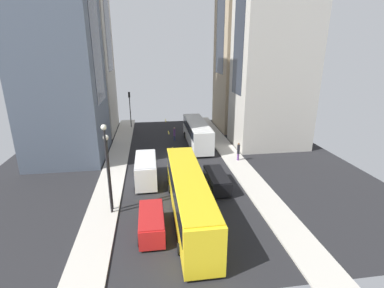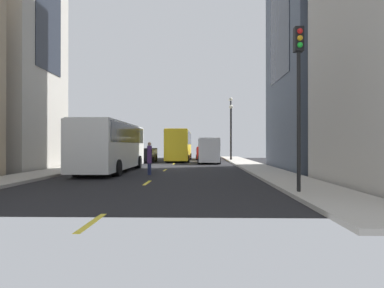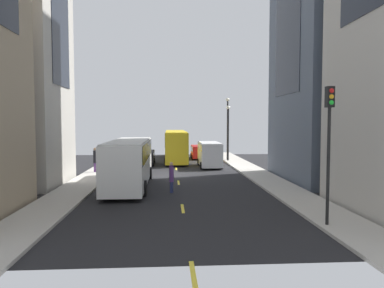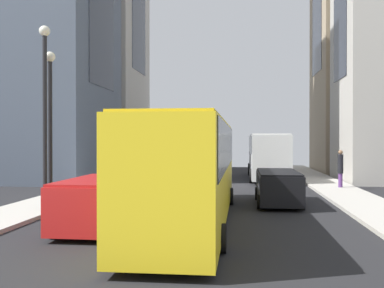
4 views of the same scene
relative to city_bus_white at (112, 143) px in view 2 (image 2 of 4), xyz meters
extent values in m
plane|color=black|center=(3.54, 5.71, -2.01)|extent=(40.79, 40.79, 0.00)
cube|color=#B2ADA3|center=(-3.55, 5.71, -1.93)|extent=(2.61, 44.00, 0.15)
cube|color=#B2ADA3|center=(10.63, 5.71, -1.93)|extent=(2.61, 44.00, 0.15)
cube|color=yellow|center=(3.54, -15.29, -2.00)|extent=(0.16, 2.00, 0.01)
cube|color=yellow|center=(3.54, -6.89, -2.00)|extent=(0.16, 2.00, 0.01)
cube|color=yellow|center=(3.54, 1.51, -2.00)|extent=(0.16, 2.00, 0.01)
cube|color=yellow|center=(3.54, 9.91, -2.00)|extent=(0.16, 2.00, 0.01)
cube|color=yellow|center=(3.54, 18.31, -2.00)|extent=(0.16, 2.00, 0.01)
cube|color=yellow|center=(3.54, 26.71, -2.00)|extent=(0.16, 2.00, 0.01)
cube|color=silver|center=(0.00, 0.00, -0.23)|extent=(2.55, 11.18, 3.00)
cube|color=black|center=(0.00, 0.00, 0.62)|extent=(2.60, 10.28, 1.20)
cube|color=beige|center=(0.00, 0.00, 1.31)|extent=(2.45, 10.73, 0.08)
cylinder|color=black|center=(-1.17, 3.46, -1.51)|extent=(0.46, 1.00, 1.00)
cylinder|color=black|center=(1.17, 3.46, -1.51)|extent=(0.46, 1.00, 1.00)
cylinder|color=black|center=(-1.17, -3.46, -1.51)|extent=(0.46, 1.00, 1.00)
cylinder|color=black|center=(1.17, -3.46, -1.51)|extent=(0.46, 1.00, 1.00)
cube|color=yellow|center=(3.64, 18.09, -0.15)|extent=(2.45, 13.96, 3.30)
cube|color=black|center=(3.64, 18.09, 0.71)|extent=(2.50, 12.84, 1.48)
cube|color=gold|center=(3.64, 18.09, 1.54)|extent=(2.35, 13.40, 0.08)
cylinder|color=black|center=(2.51, 22.41, -1.63)|extent=(0.44, 0.76, 0.76)
cylinder|color=black|center=(4.77, 22.41, -1.63)|extent=(0.44, 0.76, 0.76)
cylinder|color=black|center=(2.51, 13.76, -1.63)|extent=(0.44, 0.76, 0.76)
cylinder|color=black|center=(4.77, 13.76, -1.63)|extent=(0.44, 0.76, 0.76)
cube|color=white|center=(7.03, 11.14, -0.66)|extent=(2.05, 5.54, 2.30)
cube|color=black|center=(7.03, 11.14, 0.10)|extent=(2.09, 5.10, 0.69)
cube|color=silver|center=(7.03, 11.14, 0.53)|extent=(1.97, 5.32, 0.08)
cylinder|color=black|center=(6.09, 12.85, -1.65)|extent=(0.37, 0.72, 0.72)
cylinder|color=black|center=(7.98, 12.85, -1.65)|extent=(0.37, 0.72, 0.72)
cylinder|color=black|center=(6.09, 9.42, -1.65)|extent=(0.37, 0.72, 0.72)
cylinder|color=black|center=(7.98, 9.42, -1.65)|extent=(0.37, 0.72, 0.72)
cube|color=black|center=(0.26, 13.43, -1.20)|extent=(1.80, 4.75, 1.27)
cube|color=black|center=(0.26, 13.43, -0.89)|extent=(1.84, 4.37, 0.53)
cube|color=black|center=(0.26, 13.43, -0.53)|extent=(1.73, 4.56, 0.08)
cylinder|color=black|center=(-0.56, 14.91, -1.70)|extent=(0.32, 0.62, 0.62)
cylinder|color=black|center=(1.09, 14.91, -1.70)|extent=(0.32, 0.62, 0.62)
cylinder|color=black|center=(-0.56, 11.96, -1.70)|extent=(0.32, 0.62, 0.62)
cylinder|color=black|center=(1.09, 11.96, -1.70)|extent=(0.32, 0.62, 0.62)
cube|color=red|center=(6.61, 19.92, -1.12)|extent=(1.76, 4.29, 1.42)
cube|color=black|center=(6.61, 19.92, -0.76)|extent=(1.80, 3.95, 0.60)
cube|color=#A91A1A|center=(6.61, 19.92, -0.37)|extent=(1.69, 4.12, 0.08)
cylinder|color=black|center=(5.80, 21.26, -1.70)|extent=(0.32, 0.62, 0.62)
cylinder|color=black|center=(7.42, 21.26, -1.70)|extent=(0.32, 0.62, 0.62)
cylinder|color=black|center=(5.80, 18.59, -1.70)|extent=(0.32, 0.62, 0.62)
cylinder|color=black|center=(7.42, 18.59, -1.70)|extent=(0.32, 0.62, 0.62)
cylinder|color=#593372|center=(-3.87, 6.97, -1.45)|extent=(0.24, 0.24, 0.82)
cylinder|color=black|center=(-3.87, 6.97, -0.47)|extent=(0.32, 0.32, 1.12)
sphere|color=#8C6647|center=(-3.87, 6.97, 0.22)|extent=(0.26, 0.26, 0.26)
cylinder|color=navy|center=(2.98, -2.44, -1.65)|extent=(0.22, 0.22, 0.72)
cylinder|color=#593372|center=(2.98, -2.44, -0.74)|extent=(0.30, 0.30, 1.09)
sphere|color=tan|center=(2.98, -2.44, -0.08)|extent=(0.22, 0.22, 0.22)
cylinder|color=black|center=(9.73, -10.85, 0.70)|extent=(0.14, 0.14, 5.12)
cube|color=black|center=(9.73, -10.85, 3.71)|extent=(0.32, 0.32, 0.90)
sphere|color=red|center=(9.73, -11.02, 3.96)|extent=(0.20, 0.20, 0.20)
sphere|color=orange|center=(9.73, -11.02, 3.71)|extent=(0.20, 0.20, 0.20)
sphere|color=green|center=(9.73, -11.02, 3.46)|extent=(0.20, 0.20, 0.20)
cylinder|color=black|center=(9.83, 16.25, 1.17)|extent=(0.18, 0.18, 6.06)
sphere|color=silver|center=(9.83, 16.25, 4.38)|extent=(0.44, 0.44, 0.44)
cylinder|color=black|center=(9.83, 16.75, 1.65)|extent=(0.18, 0.18, 7.01)
sphere|color=silver|center=(9.83, 16.75, 5.33)|extent=(0.44, 0.44, 0.44)
camera|label=1|loc=(6.32, 38.03, 10.77)|focal=26.75mm
camera|label=2|loc=(6.10, -23.14, -0.17)|focal=31.25mm
camera|label=3|loc=(2.82, -26.01, 2.60)|focal=33.76mm
camera|label=4|loc=(1.89, 33.91, 0.92)|focal=41.55mm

